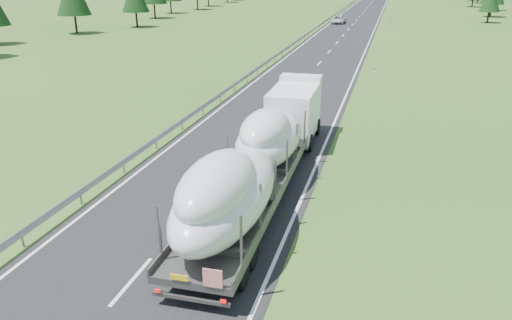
# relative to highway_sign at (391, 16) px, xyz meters

# --- Properties ---
(ground) EXTENTS (400.00, 400.00, 0.00)m
(ground) POSITION_rel_highway_sign_xyz_m (-7.20, -80.00, -1.81)
(ground) COLOR #32531B
(ground) RESTS_ON ground
(road_surface) EXTENTS (10.00, 400.00, 0.02)m
(road_surface) POSITION_rel_highway_sign_xyz_m (-7.20, 20.00, -1.80)
(road_surface) COLOR black
(road_surface) RESTS_ON ground
(guardrail) EXTENTS (0.10, 400.00, 0.76)m
(guardrail) POSITION_rel_highway_sign_xyz_m (-12.50, 19.94, -1.21)
(guardrail) COLOR slate
(guardrail) RESTS_ON ground
(marker_posts) EXTENTS (0.13, 350.08, 1.00)m
(marker_posts) POSITION_rel_highway_sign_xyz_m (-0.70, 75.00, -1.27)
(marker_posts) COLOR silver
(marker_posts) RESTS_ON ground
(highway_sign) EXTENTS (0.08, 0.90, 2.60)m
(highway_sign) POSITION_rel_highway_sign_xyz_m (0.00, 0.00, 0.00)
(highway_sign) COLOR slate
(highway_sign) RESTS_ON ground
(boat_truck) EXTENTS (3.26, 20.74, 4.21)m
(boat_truck) POSITION_rel_highway_sign_xyz_m (-4.64, -80.93, 0.50)
(boat_truck) COLOR white
(boat_truck) RESTS_ON ground
(distant_van) EXTENTS (2.62, 5.37, 1.47)m
(distant_van) POSITION_rel_highway_sign_xyz_m (-10.16, 2.12, -1.07)
(distant_van) COLOR silver
(distant_van) RESTS_ON ground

